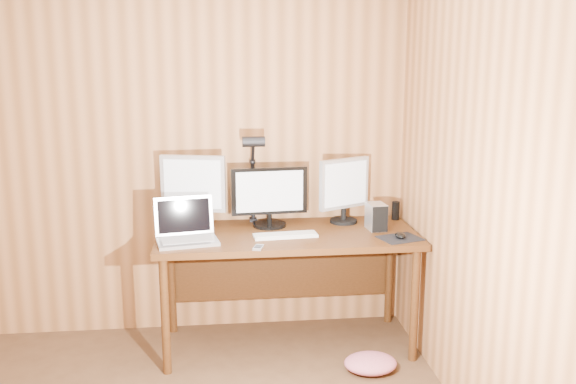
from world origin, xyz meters
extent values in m
plane|color=#AA6C3D|center=(0.00, 2.00, 1.25)|extent=(4.00, 0.00, 4.00)
plane|color=#AA6C3D|center=(1.75, 0.00, 1.25)|extent=(0.00, 4.00, 4.00)
cube|color=#44240E|center=(0.93, 1.63, 0.73)|extent=(1.60, 0.70, 0.04)
cube|color=#44240E|center=(0.93, 1.95, 0.45)|extent=(1.48, 0.02, 0.51)
cylinder|color=#44240E|center=(0.19, 1.34, 0.35)|extent=(0.05, 0.05, 0.71)
cylinder|color=#44240E|center=(0.19, 1.92, 0.35)|extent=(0.05, 0.05, 0.71)
cylinder|color=#44240E|center=(1.67, 1.34, 0.35)|extent=(0.05, 0.05, 0.71)
cylinder|color=#44240E|center=(1.67, 1.92, 0.35)|extent=(0.05, 0.05, 0.71)
cylinder|color=black|center=(0.83, 1.80, 0.76)|extent=(0.21, 0.21, 0.02)
cylinder|color=black|center=(0.83, 1.80, 0.80)|extent=(0.03, 0.03, 0.06)
cube|color=black|center=(0.83, 1.80, 0.98)|extent=(0.49, 0.07, 0.30)
cube|color=white|center=(0.84, 1.78, 0.98)|extent=(0.43, 0.04, 0.26)
cylinder|color=black|center=(0.36, 1.82, 0.76)|extent=(0.20, 0.20, 0.02)
cylinder|color=black|center=(0.36, 1.82, 0.81)|extent=(0.04, 0.04, 0.09)
cube|color=#BDBDC2|center=(0.36, 1.82, 1.04)|extent=(0.41, 0.13, 0.36)
cube|color=white|center=(0.35, 1.80, 1.04)|extent=(0.35, 0.09, 0.31)
cylinder|color=black|center=(1.32, 1.83, 0.76)|extent=(0.18, 0.18, 0.02)
cylinder|color=black|center=(1.32, 1.83, 0.81)|extent=(0.04, 0.04, 0.08)
cube|color=#BDBDC2|center=(1.32, 1.83, 1.01)|extent=(0.35, 0.20, 0.33)
cube|color=white|center=(1.33, 1.82, 1.01)|extent=(0.30, 0.15, 0.28)
cube|color=silver|center=(0.32, 1.49, 0.76)|extent=(0.39, 0.30, 0.02)
cube|color=silver|center=(0.30, 1.61, 0.89)|extent=(0.35, 0.11, 0.23)
cube|color=black|center=(0.30, 1.61, 0.89)|extent=(0.31, 0.09, 0.19)
cube|color=#B2B2B7|center=(0.32, 1.49, 0.77)|extent=(0.32, 0.20, 0.00)
cube|color=white|center=(0.91, 1.55, 0.76)|extent=(0.40, 0.15, 0.02)
cube|color=white|center=(0.91, 1.55, 0.77)|extent=(0.37, 0.13, 0.00)
cube|color=black|center=(1.59, 1.43, 0.75)|extent=(0.28, 0.26, 0.00)
ellipsoid|color=black|center=(1.59, 1.43, 0.77)|extent=(0.10, 0.12, 0.04)
cube|color=silver|center=(1.50, 1.65, 0.83)|extent=(0.12, 0.15, 0.17)
cube|color=black|center=(1.50, 1.57, 0.83)|extent=(0.10, 0.01, 0.16)
cube|color=silver|center=(0.73, 1.33, 0.76)|extent=(0.07, 0.11, 0.01)
cube|color=black|center=(0.73, 1.33, 0.76)|extent=(0.05, 0.07, 0.00)
cylinder|color=black|center=(1.68, 1.87, 0.81)|extent=(0.05, 0.05, 0.12)
cube|color=black|center=(0.74, 1.94, 0.74)|extent=(0.05, 0.06, 0.06)
cylinder|color=black|center=(0.74, 1.94, 0.95)|extent=(0.03, 0.03, 0.40)
sphere|color=black|center=(0.74, 1.94, 1.15)|extent=(0.04, 0.04, 0.04)
cylinder|color=black|center=(0.74, 1.88, 1.22)|extent=(0.02, 0.14, 0.16)
cylinder|color=black|center=(0.74, 1.80, 1.30)|extent=(0.14, 0.07, 0.07)
camera|label=1|loc=(0.51, -2.17, 1.85)|focal=40.00mm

